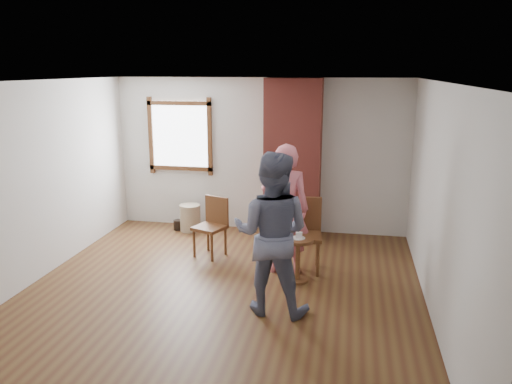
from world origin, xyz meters
TOP-DOWN VIEW (x-y plane):
  - ground at (0.00, 0.00)m, footprint 5.50×5.50m
  - room_shell at (-0.06, 0.61)m, footprint 5.04×5.52m
  - brick_chimney at (0.60, 2.50)m, footprint 0.90×0.50m
  - stoneware_crock at (-1.16, 2.40)m, footprint 0.36×0.36m
  - dark_pot at (-1.38, 2.40)m, footprint 0.22×0.22m
  - dining_chair_left at (-0.46, 1.37)m, footprint 0.54×0.54m
  - dining_chair_right at (0.94, 1.09)m, footprint 0.51×0.51m
  - side_table at (0.91, 0.63)m, footprint 0.40×0.40m
  - cake_plate at (0.91, 0.63)m, footprint 0.18×0.18m
  - cake_slice at (0.92, 0.63)m, footprint 0.08×0.07m
  - man at (0.69, -0.23)m, footprint 0.96×0.78m
  - person_pink at (0.69, 0.93)m, footprint 0.69×0.49m

SIDE VIEW (x-z plane):
  - ground at x=0.00m, z-range 0.00..0.00m
  - dark_pot at x=-1.38m, z-range 0.00..0.17m
  - stoneware_crock at x=-1.16m, z-range 0.00..0.46m
  - side_table at x=0.91m, z-range 0.10..0.70m
  - dining_chair_left at x=-0.46m, z-range 0.05..0.94m
  - dining_chair_right at x=0.94m, z-range 0.06..1.07m
  - cake_plate at x=0.91m, z-range 0.60..0.61m
  - cake_slice at x=0.92m, z-range 0.61..0.67m
  - person_pink at x=0.69m, z-range 0.00..1.79m
  - man at x=0.69m, z-range 0.00..1.87m
  - brick_chimney at x=0.60m, z-range 0.00..2.60m
  - room_shell at x=-0.06m, z-range 0.50..3.12m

